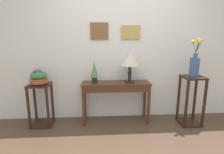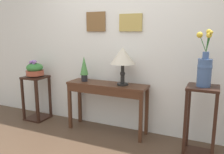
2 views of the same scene
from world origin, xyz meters
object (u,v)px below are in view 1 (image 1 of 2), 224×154
at_px(planter_bowl_wide_left, 39,77).
at_px(pedestal_stand_right, 191,101).
at_px(flower_vase_tall_right, 195,64).
at_px(pedestal_stand_left, 41,105).
at_px(potted_plant_on_console, 94,71).
at_px(console_table, 116,89).
at_px(table_lamp, 130,60).

bearing_deg(planter_bowl_wide_left, pedestal_stand_right, -2.86).
xyz_separation_m(planter_bowl_wide_left, flower_vase_tall_right, (2.64, -0.13, 0.22)).
distance_m(pedestal_stand_left, pedestal_stand_right, 2.64).
relative_size(potted_plant_on_console, flower_vase_tall_right, 0.59).
height_order(console_table, flower_vase_tall_right, flower_vase_tall_right).
distance_m(console_table, flower_vase_tall_right, 1.41).
bearing_deg(potted_plant_on_console, table_lamp, 1.01).
bearing_deg(pedestal_stand_right, potted_plant_on_console, 174.41).
relative_size(pedestal_stand_left, pedestal_stand_right, 0.86).
distance_m(console_table, potted_plant_on_console, 0.50).
height_order(planter_bowl_wide_left, pedestal_stand_right, planter_bowl_wide_left).
bearing_deg(flower_vase_tall_right, table_lamp, 170.53).
height_order(pedestal_stand_left, planter_bowl_wide_left, planter_bowl_wide_left).
bearing_deg(table_lamp, potted_plant_on_console, -178.99).
bearing_deg(flower_vase_tall_right, pedestal_stand_left, 177.06).
relative_size(table_lamp, pedestal_stand_left, 0.71).
xyz_separation_m(potted_plant_on_console, pedestal_stand_left, (-0.94, -0.03, -0.58)).
relative_size(pedestal_stand_left, flower_vase_tall_right, 1.16).
distance_m(table_lamp, pedestal_stand_left, 1.75).
distance_m(planter_bowl_wide_left, pedestal_stand_right, 2.68).
distance_m(planter_bowl_wide_left, flower_vase_tall_right, 2.65).
bearing_deg(potted_plant_on_console, pedestal_stand_left, -178.01).
relative_size(console_table, flower_vase_tall_right, 1.86).
height_order(pedestal_stand_left, pedestal_stand_right, pedestal_stand_right).
relative_size(console_table, table_lamp, 2.25).
relative_size(planter_bowl_wide_left, pedestal_stand_right, 0.33).
xyz_separation_m(console_table, flower_vase_tall_right, (1.32, -0.16, 0.46)).
height_order(potted_plant_on_console, planter_bowl_wide_left, potted_plant_on_console).
height_order(pedestal_stand_left, flower_vase_tall_right, flower_vase_tall_right).
bearing_deg(pedestal_stand_right, table_lamp, 170.64).
distance_m(table_lamp, pedestal_stand_right, 1.30).
distance_m(pedestal_stand_left, planter_bowl_wide_left, 0.50).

